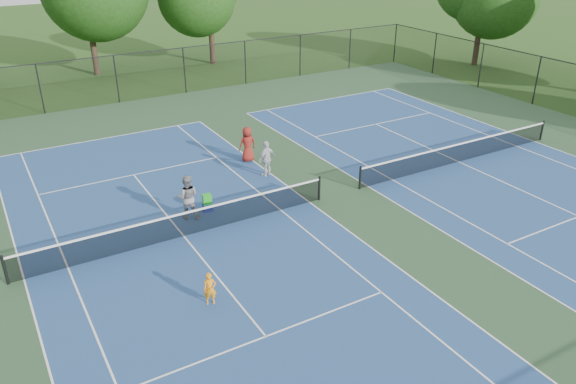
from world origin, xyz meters
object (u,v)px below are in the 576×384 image
instructor (187,197)px  bystander_a (267,159)px  bystander_c (247,144)px  child_player (210,289)px  ball_hopper (207,199)px  ball_crate (208,207)px

instructor → bystander_a: 4.98m
bystander_c → child_player: bearing=59.4°
bystander_a → ball_hopper: (-3.69, -1.83, -0.32)m
child_player → ball_crate: 6.11m
child_player → bystander_c: bearing=77.0°
ball_crate → ball_hopper: bearing=0.0°
child_player → ball_crate: bearing=87.3°
bystander_a → ball_hopper: bystander_a is taller
instructor → ball_hopper: bearing=-144.4°
instructor → ball_hopper: 0.96m
bystander_c → ball_hopper: 5.34m
instructor → ball_crate: 1.15m
child_player → bystander_c: bystander_c is taller
child_player → bystander_c: size_ratio=0.63×
instructor → bystander_c: bearing=-114.6°
bystander_a → ball_hopper: size_ratio=4.22×
bystander_c → ball_crate: bystander_c is taller
instructor → bystander_a: instructor is taller
bystander_a → ball_hopper: 4.13m
child_player → ball_crate: size_ratio=2.95×
bystander_a → ball_crate: bystander_a is taller
instructor → bystander_c: (4.58, 4.00, -0.05)m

